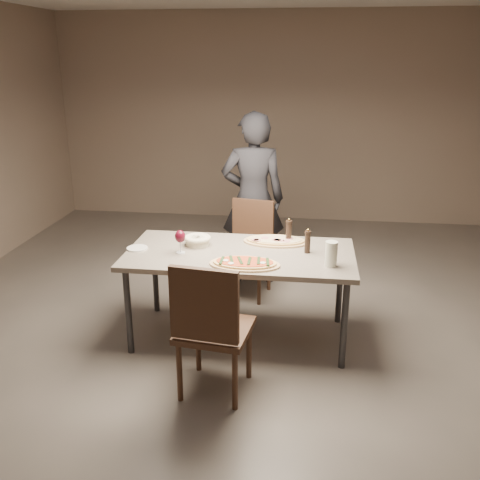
# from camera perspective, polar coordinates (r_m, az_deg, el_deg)

# --- Properties ---
(room) EXTENTS (7.00, 7.00, 7.00)m
(room) POSITION_cam_1_polar(r_m,az_deg,el_deg) (4.05, 0.00, 7.37)
(room) COLOR #625B55
(room) RESTS_ON ground
(dining_table) EXTENTS (1.80, 0.90, 0.75)m
(dining_table) POSITION_cam_1_polar(r_m,az_deg,el_deg) (4.25, 0.00, -2.00)
(dining_table) COLOR gray
(dining_table) RESTS_ON ground
(zucchini_pizza) EXTENTS (0.53, 0.29, 0.05)m
(zucchini_pizza) POSITION_cam_1_polar(r_m,az_deg,el_deg) (3.96, 0.50, -2.51)
(zucchini_pizza) COLOR tan
(zucchini_pizza) RESTS_ON dining_table
(ham_pizza) EXTENTS (0.53, 0.30, 0.04)m
(ham_pizza) POSITION_cam_1_polar(r_m,az_deg,el_deg) (4.45, 3.80, -0.08)
(ham_pizza) COLOR tan
(ham_pizza) RESTS_ON dining_table
(bread_basket) EXTENTS (0.22, 0.22, 0.08)m
(bread_basket) POSITION_cam_1_polar(r_m,az_deg,el_deg) (4.38, -4.56, 0.02)
(bread_basket) COLOR beige
(bread_basket) RESTS_ON dining_table
(oil_dish) EXTENTS (0.12, 0.12, 0.01)m
(oil_dish) POSITION_cam_1_polar(r_m,az_deg,el_deg) (4.52, 5.71, 0.06)
(oil_dish) COLOR white
(oil_dish) RESTS_ON dining_table
(pepper_mill_left) EXTENTS (0.05, 0.05, 0.21)m
(pepper_mill_left) POSITION_cam_1_polar(r_m,az_deg,el_deg) (4.44, 5.21, 0.96)
(pepper_mill_left) COLOR black
(pepper_mill_left) RESTS_ON dining_table
(pepper_mill_right) EXTENTS (0.05, 0.05, 0.20)m
(pepper_mill_right) POSITION_cam_1_polar(r_m,az_deg,el_deg) (4.22, 7.22, -0.16)
(pepper_mill_right) COLOR black
(pepper_mill_right) RESTS_ON dining_table
(carafe) EXTENTS (0.09, 0.09, 0.19)m
(carafe) POSITION_cam_1_polar(r_m,az_deg,el_deg) (3.97, 9.69, -1.48)
(carafe) COLOR silver
(carafe) RESTS_ON dining_table
(wine_glass) EXTENTS (0.08, 0.08, 0.19)m
(wine_glass) POSITION_cam_1_polar(r_m,az_deg,el_deg) (4.19, -6.40, 0.30)
(wine_glass) COLOR silver
(wine_glass) RESTS_ON dining_table
(side_plate) EXTENTS (0.17, 0.17, 0.01)m
(side_plate) POSITION_cam_1_polar(r_m,az_deg,el_deg) (4.38, -10.91, -0.86)
(side_plate) COLOR white
(side_plate) RESTS_ON dining_table
(chair_near) EXTENTS (0.53, 0.53, 0.99)m
(chair_near) POSITION_cam_1_polar(r_m,az_deg,el_deg) (3.55, -3.17, -8.90)
(chair_near) COLOR #3E271A
(chair_near) RESTS_ON ground
(chair_far) EXTENTS (0.50, 0.50, 0.91)m
(chair_far) POSITION_cam_1_polar(r_m,az_deg,el_deg) (5.16, 1.03, -0.27)
(chair_far) COLOR #3E271A
(chair_far) RESTS_ON ground
(diner) EXTENTS (0.68, 0.50, 1.73)m
(diner) POSITION_cam_1_polar(r_m,az_deg,el_deg) (5.35, 1.39, 4.39)
(diner) COLOR black
(diner) RESTS_ON ground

